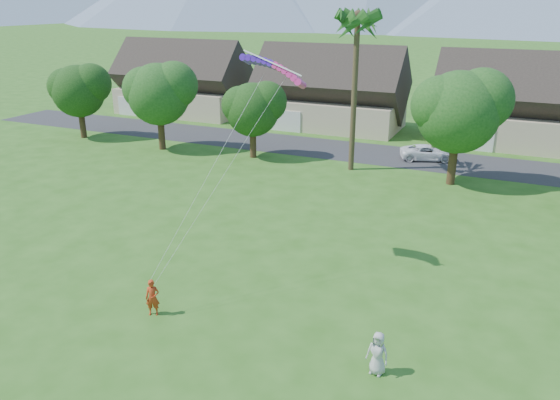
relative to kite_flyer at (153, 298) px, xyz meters
The scene contains 9 objects.
ground 5.04m from the kite_flyer, 48.54° to the right, with size 500.00×500.00×0.00m, color #2D6019.
street 30.47m from the kite_flyer, 83.80° to the left, with size 90.00×7.00×0.01m, color #2D2D30.
kite_flyer is the anchor object (origin of this frame).
watcher 10.04m from the kite_flyer, ahead, with size 0.84×0.55×1.72m, color #B8B8B4.
parked_car 30.96m from the kite_flyer, 77.93° to the left, with size 2.15×4.66×1.30m, color white.
houses_row 39.54m from the kite_flyer, 84.50° to the left, with size 72.75×8.19×8.86m.
tree_row 24.62m from the kite_flyer, 84.93° to the left, with size 62.27×6.67×8.45m.
fan_palm 27.12m from the kite_flyer, 87.02° to the left, with size 3.00×3.00×13.80m.
parafoil_kite 11.99m from the kite_flyer, 68.82° to the left, with size 3.24×1.01×0.50m.
Camera 1 is at (10.45, -13.03, 13.09)m, focal length 35.00 mm.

